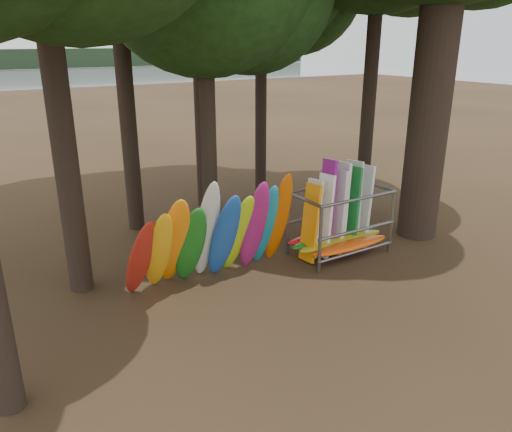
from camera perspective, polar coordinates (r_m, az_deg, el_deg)
ground at (r=13.41m, az=6.09°, el=-6.92°), size 120.00×120.00×0.00m
lake at (r=70.06m, az=-26.22°, el=12.75°), size 160.00×160.00×0.00m
kayak_row at (r=12.59m, az=-4.73°, el=-2.35°), size 4.67×2.10×3.03m
storage_rack at (r=14.66m, az=9.47°, el=-0.85°), size 3.13×1.58×2.78m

